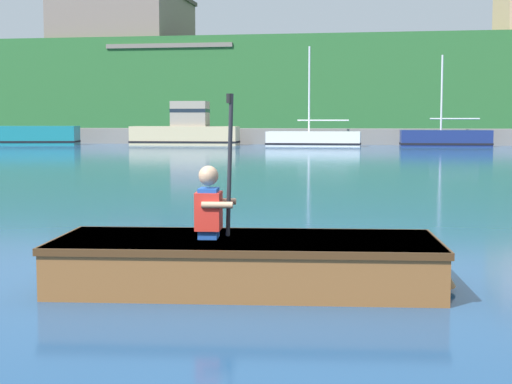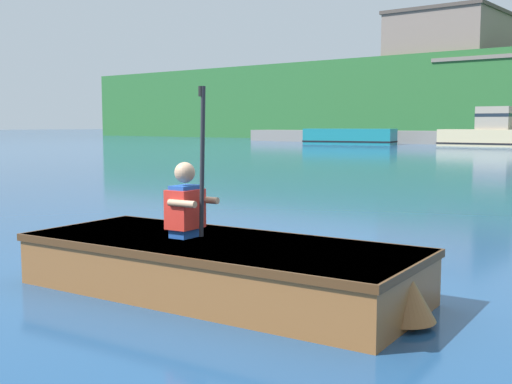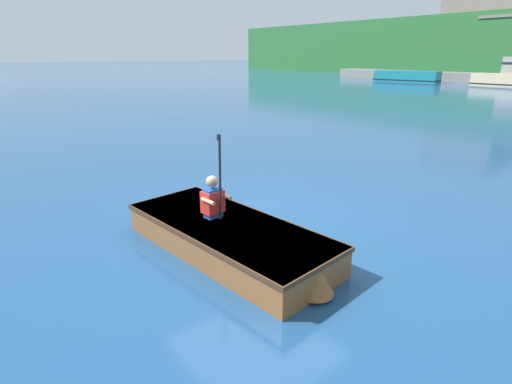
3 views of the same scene
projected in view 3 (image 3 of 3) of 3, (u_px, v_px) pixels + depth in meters
ground_plane at (256, 224)px, 6.56m from camera, size 300.00×300.00×0.00m
waterfront_warehouse_left at (493, 29)px, 48.50m from camera, size 8.85×10.83×11.03m
moored_boat_dock_west_inner at (512, 77)px, 33.99m from camera, size 6.09×2.03×2.44m
moored_boat_dock_center_far at (407, 77)px, 40.37m from camera, size 6.52×3.29×1.06m
rowboat_foreground at (231, 236)px, 5.55m from camera, size 3.46×1.62×0.43m
person_paddler at (213, 199)px, 5.65m from camera, size 0.36×0.38×1.22m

